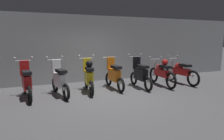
{
  "coord_description": "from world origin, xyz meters",
  "views": [
    {
      "loc": [
        -2.19,
        -5.76,
        1.85
      ],
      "look_at": [
        0.36,
        0.77,
        0.75
      ],
      "focal_mm": 31.4,
      "sensor_mm": 36.0,
      "label": 1
    }
  ],
  "objects_px": {
    "motorbike_slot_1": "(26,82)",
    "motorbike_slot_2": "(60,80)",
    "motorbike_slot_3": "(89,76)",
    "motorbike_slot_6": "(162,73)",
    "motorbike_slot_4": "(114,75)",
    "motorbike_slot_7": "(181,72)",
    "motorbike_slot_5": "(140,74)"
  },
  "relations": [
    {
      "from": "motorbike_slot_3",
      "to": "motorbike_slot_5",
      "type": "height_order",
      "value": "same"
    },
    {
      "from": "motorbike_slot_1",
      "to": "motorbike_slot_3",
      "type": "distance_m",
      "value": 2.01
    },
    {
      "from": "motorbike_slot_2",
      "to": "motorbike_slot_5",
      "type": "bearing_deg",
      "value": 0.05
    },
    {
      "from": "motorbike_slot_4",
      "to": "motorbike_slot_2",
      "type": "bearing_deg",
      "value": -173.98
    },
    {
      "from": "motorbike_slot_2",
      "to": "motorbike_slot_1",
      "type": "bearing_deg",
      "value": 175.99
    },
    {
      "from": "motorbike_slot_2",
      "to": "motorbike_slot_3",
      "type": "distance_m",
      "value": 1.02
    },
    {
      "from": "motorbike_slot_2",
      "to": "motorbike_slot_5",
      "type": "xyz_separation_m",
      "value": [
        3.02,
        0.0,
        0.0
      ]
    },
    {
      "from": "motorbike_slot_2",
      "to": "motorbike_slot_6",
      "type": "xyz_separation_m",
      "value": [
        4.02,
        0.02,
        0.0
      ]
    },
    {
      "from": "motorbike_slot_3",
      "to": "motorbike_slot_6",
      "type": "height_order",
      "value": "motorbike_slot_3"
    },
    {
      "from": "motorbike_slot_5",
      "to": "motorbike_slot_6",
      "type": "bearing_deg",
      "value": 0.91
    },
    {
      "from": "motorbike_slot_1",
      "to": "motorbike_slot_5",
      "type": "distance_m",
      "value": 4.02
    },
    {
      "from": "motorbike_slot_2",
      "to": "motorbike_slot_5",
      "type": "distance_m",
      "value": 3.02
    },
    {
      "from": "motorbike_slot_1",
      "to": "motorbike_slot_6",
      "type": "xyz_separation_m",
      "value": [
        5.02,
        -0.05,
        0.0
      ]
    },
    {
      "from": "motorbike_slot_6",
      "to": "motorbike_slot_7",
      "type": "relative_size",
      "value": 1.0
    },
    {
      "from": "motorbike_slot_2",
      "to": "motorbike_slot_3",
      "type": "bearing_deg",
      "value": 6.74
    },
    {
      "from": "motorbike_slot_1",
      "to": "motorbike_slot_7",
      "type": "bearing_deg",
      "value": -0.12
    },
    {
      "from": "motorbike_slot_7",
      "to": "motorbike_slot_1",
      "type": "bearing_deg",
      "value": 179.88
    },
    {
      "from": "motorbike_slot_2",
      "to": "motorbike_slot_4",
      "type": "height_order",
      "value": "motorbike_slot_2"
    },
    {
      "from": "motorbike_slot_3",
      "to": "motorbike_slot_4",
      "type": "distance_m",
      "value": 1.0
    },
    {
      "from": "motorbike_slot_3",
      "to": "motorbike_slot_7",
      "type": "bearing_deg",
      "value": -0.89
    },
    {
      "from": "motorbike_slot_7",
      "to": "motorbike_slot_4",
      "type": "bearing_deg",
      "value": 177.06
    },
    {
      "from": "motorbike_slot_1",
      "to": "motorbike_slot_2",
      "type": "height_order",
      "value": "same"
    },
    {
      "from": "motorbike_slot_6",
      "to": "motorbike_slot_5",
      "type": "bearing_deg",
      "value": -179.09
    },
    {
      "from": "motorbike_slot_4",
      "to": "motorbike_slot_6",
      "type": "height_order",
      "value": "motorbike_slot_4"
    },
    {
      "from": "motorbike_slot_6",
      "to": "motorbike_slot_4",
      "type": "bearing_deg",
      "value": 174.49
    },
    {
      "from": "motorbike_slot_5",
      "to": "motorbike_slot_7",
      "type": "bearing_deg",
      "value": 1.57
    },
    {
      "from": "motorbike_slot_6",
      "to": "motorbike_slot_2",
      "type": "bearing_deg",
      "value": -179.73
    },
    {
      "from": "motorbike_slot_2",
      "to": "motorbike_slot_5",
      "type": "height_order",
      "value": "same"
    },
    {
      "from": "motorbike_slot_1",
      "to": "motorbike_slot_3",
      "type": "xyz_separation_m",
      "value": [
        2.01,
        0.05,
        0.04
      ]
    },
    {
      "from": "motorbike_slot_3",
      "to": "motorbike_slot_6",
      "type": "xyz_separation_m",
      "value": [
        3.01,
        -0.1,
        -0.04
      ]
    },
    {
      "from": "motorbike_slot_3",
      "to": "motorbike_slot_2",
      "type": "bearing_deg",
      "value": -173.26
    },
    {
      "from": "motorbike_slot_5",
      "to": "motorbike_slot_3",
      "type": "bearing_deg",
      "value": 176.66
    }
  ]
}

